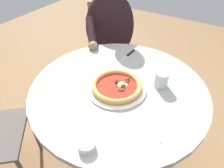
{
  "coord_description": "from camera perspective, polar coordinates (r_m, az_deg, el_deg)",
  "views": [
    {
      "loc": [
        -0.39,
        0.71,
        1.43
      ],
      "look_at": [
        0.04,
        0.01,
        0.74
      ],
      "focal_mm": 31.78,
      "sensor_mm": 36.0,
      "label": 1
    }
  ],
  "objects": [
    {
      "name": "ground_plane",
      "position": [
        1.66,
        1.35,
        -20.43
      ],
      "size": [
        6.0,
        6.0,
        0.02
      ],
      "primitive_type": "cube",
      "color": "olive"
    },
    {
      "name": "dining_table",
      "position": [
        1.17,
        1.8,
        -5.88
      ],
      "size": [
        0.96,
        0.96,
        0.73
      ],
      "color": "#999993",
      "rests_on": "ground"
    },
    {
      "name": "pizza_on_plate",
      "position": [
        1.05,
        1.48,
        -0.74
      ],
      "size": [
        0.32,
        0.32,
        0.04
      ],
      "color": "white",
      "rests_on": "dining_table"
    },
    {
      "name": "water_glass",
      "position": [
        1.09,
        13.95,
        1.16
      ],
      "size": [
        0.07,
        0.07,
        0.09
      ],
      "color": "silver",
      "rests_on": "dining_table"
    },
    {
      "name": "steak_knife",
      "position": [
        1.33,
        4.68,
        8.3
      ],
      "size": [
        0.02,
        0.23,
        0.01
      ],
      "color": "silver",
      "rests_on": "dining_table"
    },
    {
      "name": "ramekin_capers",
      "position": [
        0.82,
        -7.31,
        -16.94
      ],
      "size": [
        0.07,
        0.07,
        0.03
      ],
      "color": "white",
      "rests_on": "dining_table"
    },
    {
      "name": "fork_utensil",
      "position": [
        0.91,
        11.63,
        -11.7
      ],
      "size": [
        0.13,
        0.13,
        0.0
      ],
      "color": "#BCBCC1",
      "rests_on": "dining_table"
    },
    {
      "name": "diner_person",
      "position": [
        1.78,
        -0.6,
        10.03
      ],
      "size": [
        0.45,
        0.58,
        1.2
      ],
      "color": "#282833",
      "rests_on": "ground"
    },
    {
      "name": "cafe_chair_diner",
      "position": [
        1.91,
        -0.84,
        11.66
      ],
      "size": [
        0.56,
        0.56,
        0.88
      ],
      "color": "#957050",
      "rests_on": "ground"
    }
  ]
}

